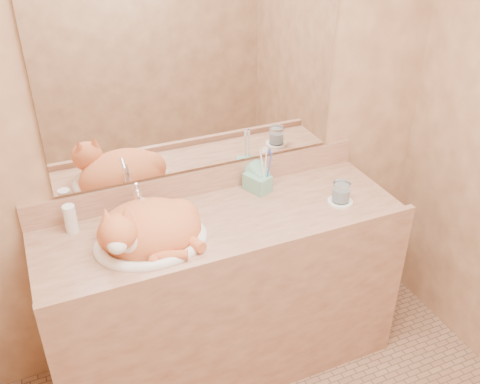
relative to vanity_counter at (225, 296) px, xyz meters
name	(u,v)px	position (x,y,z in m)	size (l,w,h in m)	color
wall_back	(198,112)	(0.00, 0.28, 0.82)	(2.40, 0.02, 2.50)	#906141
vanity_counter	(225,296)	(0.00, 0.00, 0.00)	(1.60, 0.55, 0.85)	brown
mirror	(198,82)	(0.00, 0.26, 0.97)	(1.30, 0.02, 0.80)	white
sink_basin	(150,228)	(-0.32, -0.02, 0.50)	(0.46, 0.38, 0.14)	white
faucet	(139,203)	(-0.32, 0.16, 0.51)	(0.04, 0.12, 0.17)	white
cat	(146,227)	(-0.34, -0.01, 0.50)	(0.43, 0.35, 0.23)	#CD5C2F
soap_dispenser	(267,178)	(0.27, 0.12, 0.52)	(0.08, 0.08, 0.18)	#6EB092
toothbrush_cup	(266,182)	(0.27, 0.15, 0.48)	(0.12, 0.12, 0.11)	#6EB092
toothbrushes	(266,166)	(0.27, 0.15, 0.56)	(0.04, 0.04, 0.24)	white
saucer	(340,202)	(0.55, -0.07, 0.43)	(0.11, 0.11, 0.01)	white
water_glass	(341,192)	(0.55, -0.07, 0.48)	(0.08, 0.08, 0.09)	white
lotion_bottle	(70,219)	(-0.61, 0.18, 0.49)	(0.05, 0.05, 0.12)	white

